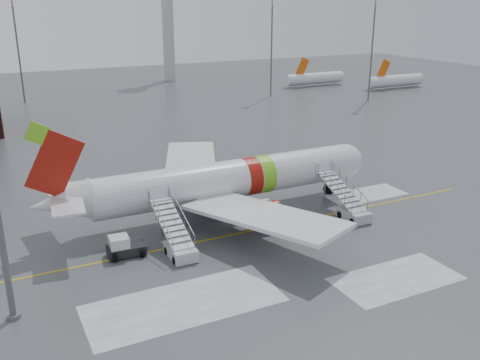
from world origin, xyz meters
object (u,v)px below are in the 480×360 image
airliner (222,181)px  airstair_aft (177,242)px  pushback_tug (124,247)px  airstair_fwd (349,207)px

airliner → airstair_aft: 10.02m
airliner → pushback_tug: size_ratio=10.81×
airstair_fwd → airstair_aft: same height
airstair_fwd → pushback_tug: bearing=175.8°
airstair_aft → pushback_tug: bearing=158.5°
airliner → pushback_tug: bearing=-156.8°
airstair_fwd → pushback_tug: 22.25m
airliner → airstair_fwd: airliner is taller
airliner → airstair_fwd: 12.82m
airstair_aft → airliner: bearing=42.1°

